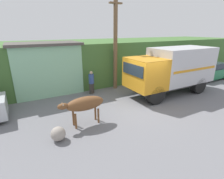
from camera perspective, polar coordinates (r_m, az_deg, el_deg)
ground_plane at (r=10.15m, az=10.18°, el=-5.15°), size 60.00×60.00×0.00m
hillside_embankment at (r=15.74m, az=-6.40°, el=9.68°), size 32.00×6.69×3.18m
building_backdrop at (r=12.49m, az=-20.53°, el=6.61°), size 4.42×2.70×3.33m
cargo_truck at (r=12.12m, az=19.21°, el=6.47°), size 6.13×2.28×3.00m
brown_cow at (r=7.81m, az=-9.02°, el=-4.71°), size 2.08×0.62×1.32m
hatchback_car at (r=17.35m, az=29.28°, el=5.20°), size 3.68×1.64×1.43m
pedestrian_on_hill at (r=11.65m, az=-6.74°, el=2.59°), size 0.46×0.46×1.54m
utility_pole at (r=12.32m, az=1.12°, el=15.42°), size 0.90×0.28×6.48m
roadside_rock at (r=7.26m, az=-17.16°, el=-13.65°), size 0.57×0.57×0.57m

